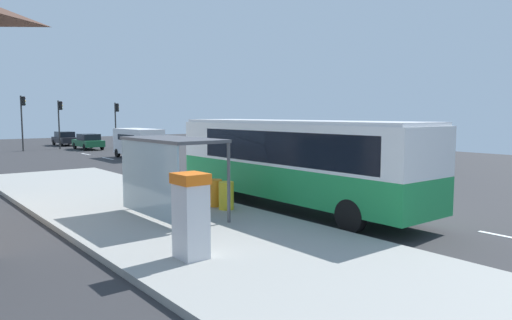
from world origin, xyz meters
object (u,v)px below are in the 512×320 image
at_px(bus, 292,158).
at_px(bus_shelter, 163,157).
at_px(ticket_machine, 191,215).
at_px(recycling_bin_yellow, 226,196).
at_px(sedan_near, 88,141).
at_px(traffic_light_far_side, 23,114).
at_px(traffic_light_median, 60,117).
at_px(sedan_far, 65,138).
at_px(recycling_bin_orange, 215,193).
at_px(traffic_light_near_side, 116,118).
at_px(white_van, 138,141).

height_order(bus, bus_shelter, bus).
relative_size(ticket_machine, recycling_bin_yellow, 2.04).
xyz_separation_m(sedan_near, bus_shelter, (-8.71, -32.37, 1.31)).
height_order(traffic_light_far_side, bus_shelter, traffic_light_far_side).
distance_m(traffic_light_far_side, traffic_light_median, 3.60).
bearing_deg(sedan_far, sedan_near, -90.02).
distance_m(recycling_bin_yellow, traffic_light_far_side, 34.32).
relative_size(recycling_bin_orange, traffic_light_far_side, 0.19).
bearing_deg(ticket_machine, sedan_far, 76.88).
relative_size(bus, recycling_bin_yellow, 11.61).
distance_m(sedan_far, recycling_bin_orange, 39.85).
distance_m(recycling_bin_orange, traffic_light_near_side, 34.19).
relative_size(bus, bus_shelter, 2.76).
bearing_deg(sedan_near, sedan_far, 89.98).
bearing_deg(bus, white_van, 79.76).
height_order(bus, traffic_light_median, traffic_light_median).
xyz_separation_m(white_van, ticket_machine, (-10.15, -24.99, -0.17)).
xyz_separation_m(white_van, traffic_light_far_side, (-5.30, 13.16, 2.06)).
xyz_separation_m(traffic_light_far_side, bus_shelter, (-3.31, -33.93, -1.31)).
relative_size(ticket_machine, traffic_light_far_side, 0.38).
distance_m(white_van, recycling_bin_orange, 21.33).
distance_m(ticket_machine, traffic_light_near_side, 39.75).
xyz_separation_m(sedan_far, bus_shelter, (-8.71, -39.75, 1.31)).
distance_m(white_van, bus_shelter, 22.49).
relative_size(white_van, recycling_bin_orange, 5.49).
xyz_separation_m(recycling_bin_orange, traffic_light_median, (4.60, 34.30, 2.52)).
height_order(bus, white_van, bus).
bearing_deg(traffic_light_far_side, traffic_light_near_side, -5.31).
bearing_deg(white_van, sedan_near, 89.51).
distance_m(sedan_near, sedan_far, 7.38).
bearing_deg(recycling_bin_yellow, sedan_far, 80.77).
bearing_deg(bus, recycling_bin_orange, 152.15).
relative_size(sedan_far, recycling_bin_orange, 4.67).
bearing_deg(bus_shelter, white_van, 67.47).
height_order(sedan_far, traffic_light_median, traffic_light_median).
relative_size(bus, ticket_machine, 5.68).
bearing_deg(traffic_light_far_side, bus, -87.71).
xyz_separation_m(sedan_near, recycling_bin_orange, (-6.50, -31.94, -0.14)).
distance_m(ticket_machine, recycling_bin_yellow, 5.48).
bearing_deg(traffic_light_median, bus_shelter, -101.10).
bearing_deg(recycling_bin_orange, sedan_near, 78.50).
xyz_separation_m(traffic_light_median, bus_shelter, (-6.82, -34.73, -1.08)).
bearing_deg(recycling_bin_yellow, recycling_bin_orange, 90.00).
xyz_separation_m(white_van, traffic_light_median, (-1.80, 13.96, 1.83)).
relative_size(sedan_near, traffic_light_median, 0.93).
xyz_separation_m(recycling_bin_yellow, bus_shelter, (-2.21, 0.27, 1.44)).
bearing_deg(traffic_light_median, traffic_light_near_side, -17.41).
xyz_separation_m(recycling_bin_yellow, traffic_light_median, (4.60, 35.00, 2.52)).
height_order(sedan_near, sedan_far, same).
distance_m(sedan_near, traffic_light_far_side, 6.20).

